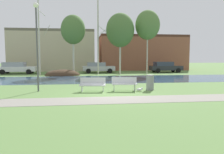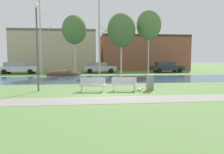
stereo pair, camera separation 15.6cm
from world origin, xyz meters
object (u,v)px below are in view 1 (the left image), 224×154
seagull (140,89)px  parked_van_nearest_white (17,68)px  streetlamp (37,33)px  parked_sedan_second_silver (98,67)px  bench_right (124,84)px  bench_left (93,84)px  parked_hatch_third_dark (165,67)px  trash_bin (150,82)px

seagull → parked_van_nearest_white: 20.48m
streetlamp → parked_sedan_second_silver: streetlamp is taller
bench_right → parked_sedan_second_silver: (-0.62, 16.58, 0.30)m
seagull → parked_sedan_second_silver: (-1.54, 16.91, 0.64)m
bench_left → bench_right: 2.01m
seagull → parked_sedan_second_silver: size_ratio=0.11×
seagull → parked_van_nearest_white: size_ratio=0.10×
bench_right → parked_sedan_second_silver: size_ratio=0.38×
bench_right → parked_van_nearest_white: size_ratio=0.34×
parked_van_nearest_white → parked_hatch_third_dark: 20.22m
seagull → parked_sedan_second_silver: 17.00m
bench_right → streetlamp: bearing=174.4°
parked_sedan_second_silver → parked_hatch_third_dark: (9.61, -0.09, 0.02)m
bench_left → streetlamp: size_ratio=0.30×
seagull → streetlamp: 7.28m
bench_right → streetlamp: (-5.40, 0.53, 3.17)m
bench_left → bench_right: same height
trash_bin → seagull: size_ratio=2.09×
streetlamp → bench_left: bearing=-8.8°
seagull → bench_right: bearing=159.9°
trash_bin → parked_van_nearest_white: parked_van_nearest_white is taller
bench_left → bench_right: bearing=0.0°
parked_van_nearest_white → seagull: bearing=-53.6°
bench_right → seagull: size_ratio=3.47×
seagull → parked_sedan_second_silver: parked_sedan_second_silver is taller
bench_right → seagull: bench_right is taller
seagull → parked_hatch_third_dark: bearing=64.4°
parked_hatch_third_dark → parked_van_nearest_white: bearing=-179.0°
bench_right → parked_sedan_second_silver: parked_sedan_second_silver is taller
bench_left → parked_hatch_third_dark: parked_hatch_third_dark is taller
bench_right → seagull: bearing=-20.1°
streetlamp → seagull: bearing=-7.8°
seagull → bench_left: bearing=173.4°
bench_right → parked_van_nearest_white: 19.67m
parked_sedan_second_silver → parked_hatch_third_dark: parked_hatch_third_dark is taller
seagull → streetlamp: size_ratio=0.09×
bench_left → parked_van_nearest_white: size_ratio=0.34×
streetlamp → parked_sedan_second_silver: bearing=73.4°
trash_bin → parked_hatch_third_dark: 17.83m
bench_right → trash_bin: trash_bin is taller
parked_sedan_second_silver → streetlamp: bearing=-106.6°
seagull → parked_van_nearest_white: bearing=126.4°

